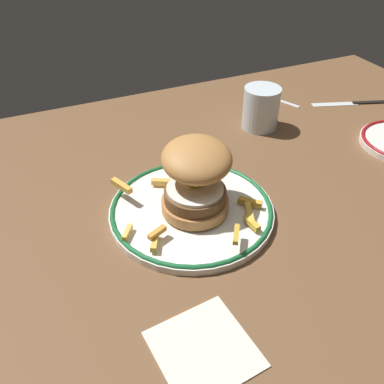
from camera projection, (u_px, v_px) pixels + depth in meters
The scene contains 8 objects.
ground_plane at pixel (211, 217), 69.42cm from camera, with size 144.26×95.05×4.00cm, color brown.
dinner_plate at pixel (192, 210), 66.35cm from camera, with size 26.66×26.66×1.60cm.
burger at pixel (196, 177), 63.03cm from camera, with size 13.35×13.85×11.23cm.
fries_pile at pixel (191, 204), 65.14cm from camera, with size 23.01×23.10×2.83cm.
water_glass at pixel (261, 110), 87.53cm from camera, with size 7.75×7.75×8.93cm.
fork at pixel (272, 98), 101.16cm from camera, with size 7.27×13.66×0.36cm.
knife at pixel (355, 103), 98.78cm from camera, with size 17.52×7.25×0.70cm.
napkin at pixel (204, 349), 47.75cm from camera, with size 11.00×11.16×0.40cm, color silver.
Camera 1 is at (-24.27, -46.31, 43.97)cm, focal length 38.33 mm.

